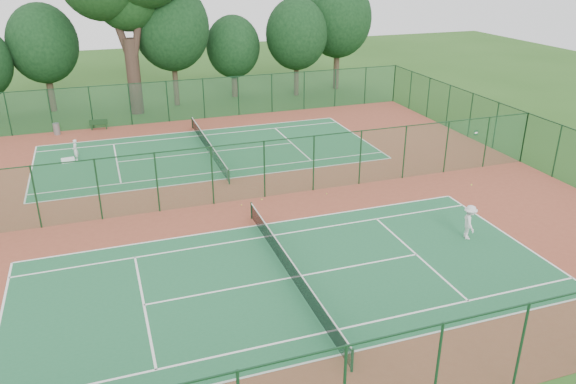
% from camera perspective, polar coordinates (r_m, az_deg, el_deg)
% --- Properties ---
extents(ground, '(120.00, 120.00, 0.00)m').
position_cam_1_polar(ground, '(32.93, -4.92, -0.84)').
color(ground, '#264F18').
rests_on(ground, ground).
extents(red_pad, '(40.00, 36.00, 0.01)m').
position_cam_1_polar(red_pad, '(32.93, -4.93, -0.84)').
color(red_pad, brown).
rests_on(red_pad, ground).
extents(court_near, '(23.77, 10.97, 0.01)m').
position_cam_1_polar(court_near, '(25.28, 0.26, -8.72)').
color(court_near, '#1E5F39').
rests_on(court_near, red_pad).
extents(court_far, '(23.77, 10.97, 0.01)m').
position_cam_1_polar(court_far, '(41.13, -8.08, 4.03)').
color(court_far, '#1E6037').
rests_on(court_far, red_pad).
extents(fence_north, '(40.00, 0.09, 3.50)m').
position_cam_1_polar(fence_north, '(49.16, -10.34, 9.19)').
color(fence_north, '#184931').
rests_on(fence_north, ground).
extents(fence_south, '(40.00, 0.09, 3.50)m').
position_cam_1_polar(fence_south, '(17.67, 10.50, -18.43)').
color(fence_south, '#17472B').
rests_on(fence_south, ground).
extents(fence_east, '(0.09, 36.00, 3.50)m').
position_cam_1_polar(fence_east, '(41.54, 22.86, 5.13)').
color(fence_east, '#174627').
rests_on(fence_east, ground).
extents(fence_divider, '(40.00, 0.09, 3.50)m').
position_cam_1_polar(fence_divider, '(32.26, -5.03, 2.01)').
color(fence_divider, '#1C542F').
rests_on(fence_divider, ground).
extents(tennis_net_near, '(0.10, 12.90, 0.97)m').
position_cam_1_polar(tennis_net_near, '(25.01, 0.27, -7.69)').
color(tennis_net_near, '#14371F').
rests_on(tennis_net_near, ground).
extents(tennis_net_far, '(0.10, 12.90, 0.97)m').
position_cam_1_polar(tennis_net_far, '(40.96, -8.13, 4.73)').
color(tennis_net_far, '#12311A').
rests_on(tennis_net_far, ground).
extents(player_near, '(1.02, 1.32, 1.80)m').
position_cam_1_polar(player_near, '(29.57, 17.95, -2.93)').
color(player_near, silver).
rests_on(player_near, court_near).
extents(player_far, '(0.41, 0.58, 1.50)m').
position_cam_1_polar(player_far, '(41.53, -20.79, 4.00)').
color(player_far, silver).
rests_on(player_far, court_far).
extents(trash_bin, '(0.64, 0.64, 0.91)m').
position_cam_1_polar(trash_bin, '(48.30, -22.45, 5.95)').
color(trash_bin, gray).
rests_on(trash_bin, red_pad).
extents(bench, '(1.43, 0.48, 0.87)m').
position_cam_1_polar(bench, '(48.52, -18.69, 6.56)').
color(bench, black).
rests_on(bench, red_pad).
extents(kit_bag, '(0.90, 0.44, 0.32)m').
position_cam_1_polar(kit_bag, '(41.53, -21.45, 3.03)').
color(kit_bag, white).
rests_on(kit_bag, red_pad).
extents(stray_ball_a, '(0.06, 0.06, 0.06)m').
position_cam_1_polar(stray_ball_a, '(32.21, -4.74, -1.33)').
color(stray_ball_a, yellow).
rests_on(stray_ball_a, red_pad).
extents(stray_ball_b, '(0.07, 0.07, 0.07)m').
position_cam_1_polar(stray_ball_b, '(33.66, 3.96, -0.18)').
color(stray_ball_b, '#B4C72E').
rests_on(stray_ball_b, red_pad).
extents(stray_ball_c, '(0.07, 0.07, 0.07)m').
position_cam_1_polar(stray_ball_c, '(32.84, -2.68, -0.76)').
color(stray_ball_c, '#DAF338').
rests_on(stray_ball_c, red_pad).
extents(evergreen_row, '(39.00, 5.00, 12.00)m').
position_cam_1_polar(evergreen_row, '(55.66, -10.78, 8.92)').
color(evergreen_row, black).
rests_on(evergreen_row, ground).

